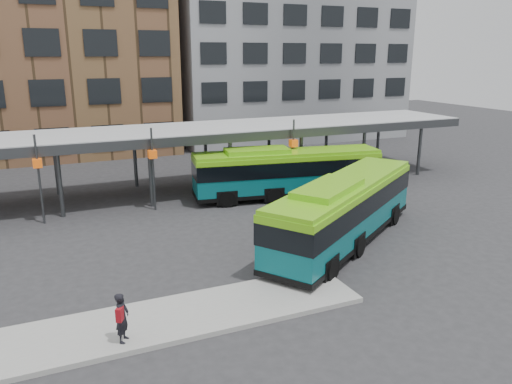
# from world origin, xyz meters

# --- Properties ---
(ground) EXTENTS (120.00, 120.00, 0.00)m
(ground) POSITION_xyz_m (0.00, 0.00, 0.00)
(ground) COLOR #28282B
(ground) RESTS_ON ground
(boarding_island) EXTENTS (14.00, 3.00, 0.18)m
(boarding_island) POSITION_xyz_m (-5.50, -3.00, 0.09)
(boarding_island) COLOR gray
(boarding_island) RESTS_ON ground
(canopy) EXTENTS (40.00, 6.53, 4.80)m
(canopy) POSITION_xyz_m (-0.06, 12.87, 3.91)
(canopy) COLOR #999B9E
(canopy) RESTS_ON ground
(building_brick) EXTENTS (26.00, 14.00, 22.00)m
(building_brick) POSITION_xyz_m (-10.00, 32.00, 11.00)
(building_brick) COLOR brown
(building_brick) RESTS_ON ground
(building_grey) EXTENTS (24.00, 14.00, 20.00)m
(building_grey) POSITION_xyz_m (16.00, 32.00, 10.00)
(building_grey) COLOR slate
(building_grey) RESTS_ON ground
(bus_front) EXTENTS (11.42, 8.91, 3.33)m
(bus_front) POSITION_xyz_m (4.10, 0.84, 1.73)
(bus_front) COLOR #08565B
(bus_front) RESTS_ON ground
(bus_rear) EXTENTS (11.94, 4.30, 3.22)m
(bus_rear) POSITION_xyz_m (5.19, 9.05, 1.68)
(bus_rear) COLOR #08565B
(bus_rear) RESTS_ON ground
(pedestrian) EXTENTS (0.62, 0.70, 1.61)m
(pedestrian) POSITION_xyz_m (-7.00, -3.89, 1.00)
(pedestrian) COLOR black
(pedestrian) RESTS_ON boarding_island
(bike_rack) EXTENTS (4.41, 1.16, 1.03)m
(bike_rack) POSITION_xyz_m (12.43, 12.00, 0.47)
(bike_rack) COLOR slate
(bike_rack) RESTS_ON ground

